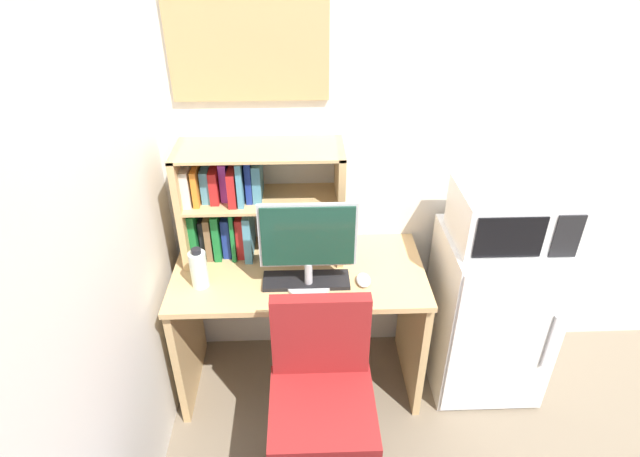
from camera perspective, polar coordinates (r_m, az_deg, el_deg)
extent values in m
cube|color=silver|center=(2.81, 26.39, 9.55)|extent=(6.40, 0.04, 2.60)
cube|color=tan|center=(2.48, -2.35, -4.87)|extent=(1.21, 0.60, 0.03)
cube|color=tan|center=(2.78, -14.56, -11.18)|extent=(0.04, 0.54, 0.72)
cube|color=tan|center=(2.77, 10.24, -10.73)|extent=(0.04, 0.54, 0.72)
cube|color=tan|center=(2.51, -14.85, 2.58)|extent=(0.03, 0.29, 0.57)
cube|color=tan|center=(2.45, 2.16, 2.99)|extent=(0.03, 0.29, 0.57)
cube|color=tan|center=(2.33, -6.85, 8.74)|extent=(0.77, 0.29, 0.01)
cube|color=tan|center=(2.44, -6.48, 3.27)|extent=(0.70, 0.29, 0.01)
cube|color=#197233|center=(2.60, -13.62, -0.15)|extent=(0.03, 0.22, 0.26)
cube|color=black|center=(2.61, -12.73, -0.42)|extent=(0.02, 0.18, 0.21)
cube|color=brown|center=(2.60, -12.11, -0.33)|extent=(0.03, 0.20, 0.23)
cube|color=#197233|center=(2.58, -11.25, -0.15)|extent=(0.03, 0.21, 0.25)
cube|color=navy|center=(2.59, -10.25, -0.33)|extent=(0.04, 0.18, 0.21)
cube|color=#197233|center=(2.57, -9.51, 0.00)|extent=(0.02, 0.22, 0.26)
cube|color=#B21E1E|center=(2.58, -8.76, -0.28)|extent=(0.04, 0.19, 0.22)
cube|color=teal|center=(2.55, -7.92, -0.16)|extent=(0.04, 0.24, 0.25)
cube|color=silver|center=(2.46, -14.38, 5.20)|extent=(0.04, 0.24, 0.18)
cube|color=orange|center=(2.46, -13.43, 5.24)|extent=(0.03, 0.23, 0.18)
cube|color=teal|center=(2.46, -12.47, 5.23)|extent=(0.04, 0.19, 0.16)
cube|color=#B21E1E|center=(2.45, -11.53, 5.22)|extent=(0.04, 0.20, 0.16)
cube|color=purple|center=(2.45, -10.55, 5.67)|extent=(0.03, 0.17, 0.19)
cube|color=#B21E1E|center=(2.43, -9.60, 5.21)|extent=(0.04, 0.25, 0.17)
cube|color=teal|center=(2.41, -8.75, 5.78)|extent=(0.03, 0.24, 0.22)
cube|color=navy|center=(2.42, -7.86, 5.85)|extent=(0.03, 0.19, 0.21)
cube|color=teal|center=(2.43, -6.98, 5.66)|extent=(0.04, 0.19, 0.18)
cylinder|color=#B7B7BC|center=(2.36, -1.27, -6.28)|extent=(0.21, 0.21, 0.02)
cylinder|color=#B7B7BC|center=(2.32, -1.29, -5.04)|extent=(0.04, 0.04, 0.11)
cube|color=#B7B7BC|center=(2.21, -1.36, -0.77)|extent=(0.43, 0.01, 0.32)
cube|color=#193D2D|center=(2.21, -1.36, -0.84)|extent=(0.41, 0.02, 0.29)
cube|color=black|center=(2.38, -1.54, -5.81)|extent=(0.40, 0.14, 0.02)
ellipsoid|color=silver|center=(2.39, 4.87, -5.74)|extent=(0.07, 0.11, 0.03)
cylinder|color=silver|center=(2.38, -13.36, -4.47)|extent=(0.08, 0.08, 0.18)
cylinder|color=black|center=(2.32, -13.66, -2.47)|extent=(0.04, 0.04, 0.02)
cube|color=white|center=(2.82, 18.28, -8.85)|extent=(0.55, 0.50, 0.90)
cube|color=white|center=(2.65, 20.00, -12.41)|extent=(0.52, 0.01, 0.86)
cylinder|color=#B2B2B7|center=(2.68, 24.12, -11.46)|extent=(0.01, 0.01, 0.31)
cube|color=silver|center=(2.50, 20.49, 1.37)|extent=(0.50, 0.36, 0.26)
cube|color=black|center=(2.33, 20.42, -0.98)|extent=(0.30, 0.01, 0.20)
cube|color=black|center=(2.43, 25.87, -0.82)|extent=(0.12, 0.01, 0.21)
cylinder|color=black|center=(2.41, 0.25, -23.19)|extent=(0.04, 0.04, 0.44)
cube|color=maroon|center=(2.22, 0.26, -19.62)|extent=(0.43, 0.43, 0.07)
cube|color=maroon|center=(2.18, 0.06, -11.75)|extent=(0.41, 0.06, 0.39)
cube|color=tan|center=(2.34, -8.04, 19.80)|extent=(0.69, 0.02, 0.50)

